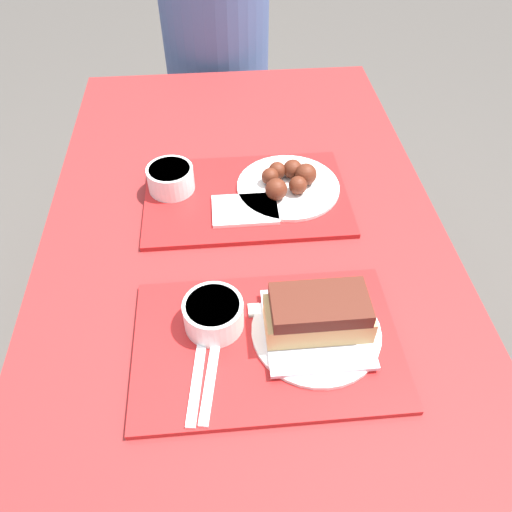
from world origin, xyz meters
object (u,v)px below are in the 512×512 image
(tray_far, at_px, (246,197))
(wings_plate_far, at_px, (288,182))
(tray_near, at_px, (267,344))
(bowl_coleslaw_far, at_px, (171,178))
(person_seated_across, at_px, (216,42))
(brisket_sandwich_plate, at_px, (318,320))
(bowl_coleslaw_near, at_px, (213,313))

(tray_far, bearing_deg, wings_plate_far, 9.46)
(tray_near, distance_m, bowl_coleslaw_far, 0.47)
(person_seated_across, bearing_deg, brisket_sandwich_plate, -83.75)
(wings_plate_far, xyz_separation_m, person_seated_across, (-0.14, 0.83, -0.03))
(tray_near, height_order, bowl_coleslaw_far, bowl_coleslaw_far)
(bowl_coleslaw_near, relative_size, person_seated_across, 0.15)
(tray_far, xyz_separation_m, person_seated_across, (-0.04, 0.85, -0.01))
(bowl_coleslaw_far, distance_m, wings_plate_far, 0.27)
(wings_plate_far, height_order, person_seated_across, person_seated_across)
(brisket_sandwich_plate, bearing_deg, tray_near, -171.81)
(tray_far, xyz_separation_m, wings_plate_far, (0.10, 0.02, 0.02))
(bowl_coleslaw_near, relative_size, bowl_coleslaw_far, 1.00)
(tray_near, bearing_deg, wings_plate_far, 77.52)
(brisket_sandwich_plate, bearing_deg, wings_plate_far, 89.45)
(tray_near, xyz_separation_m, person_seated_across, (-0.05, 1.24, -0.01))
(tray_near, xyz_separation_m, tray_far, (-0.01, 0.40, 0.00))
(bowl_coleslaw_far, bearing_deg, bowl_coleslaw_near, -77.67)
(bowl_coleslaw_near, bearing_deg, brisket_sandwich_plate, -10.56)
(brisket_sandwich_plate, distance_m, bowl_coleslaw_far, 0.50)
(bowl_coleslaw_near, xyz_separation_m, wings_plate_far, (0.18, 0.37, -0.01))
(tray_near, distance_m, wings_plate_far, 0.43)
(brisket_sandwich_plate, relative_size, person_seated_across, 0.33)
(brisket_sandwich_plate, bearing_deg, bowl_coleslaw_far, 121.72)
(wings_plate_far, bearing_deg, tray_near, -102.48)
(tray_far, xyz_separation_m, bowl_coleslaw_far, (-0.17, 0.04, 0.04))
(brisket_sandwich_plate, bearing_deg, person_seated_across, 96.25)
(bowl_coleslaw_near, bearing_deg, wings_plate_far, 63.89)
(bowl_coleslaw_far, relative_size, wings_plate_far, 0.45)
(tray_far, height_order, bowl_coleslaw_near, bowl_coleslaw_near)
(tray_far, height_order, brisket_sandwich_plate, brisket_sandwich_plate)
(tray_near, relative_size, bowl_coleslaw_far, 4.37)
(tray_near, height_order, tray_far, same)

